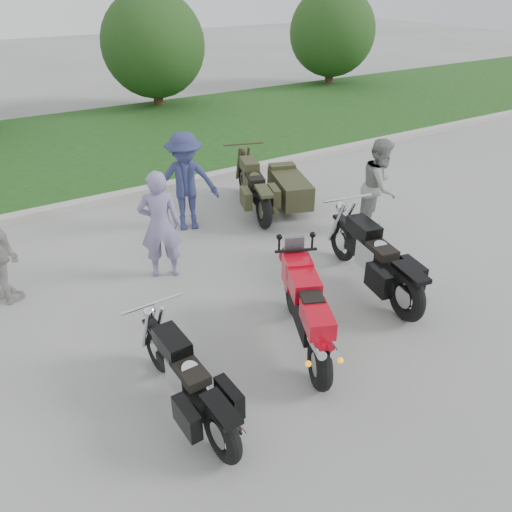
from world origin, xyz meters
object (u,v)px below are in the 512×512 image
cruiser_left (190,384)px  person_grey (379,187)px  cruiser_sidecar (275,189)px  cruiser_right (377,262)px  sportbike_red (307,310)px  person_stripe (160,225)px  person_denim (186,182)px

cruiser_left → person_grey: 5.60m
person_grey → cruiser_left: bearing=173.6°
cruiser_sidecar → cruiser_right: bearing=-78.3°
cruiser_left → person_grey: bearing=23.0°
cruiser_sidecar → person_grey: size_ratio=1.36×
sportbike_red → cruiser_sidecar: (2.15, 3.98, -0.15)m
cruiser_left → cruiser_sidecar: 5.78m
person_stripe → person_grey: person_stripe is taller
person_stripe → person_grey: bearing=-165.3°
person_stripe → cruiser_right: bearing=163.9°
person_denim → cruiser_right: bearing=-47.6°
cruiser_right → person_denim: person_denim is taller
cruiser_sidecar → person_stripe: person_stripe is taller
person_denim → cruiser_left: bearing=-96.0°
cruiser_right → person_denim: size_ratio=1.34×
cruiser_right → cruiser_sidecar: (0.38, 3.41, -0.05)m
cruiser_left → cruiser_sidecar: bearing=44.8°
person_grey → person_denim: size_ratio=0.95×
cruiser_right → cruiser_sidecar: size_ratio=1.04×
cruiser_left → person_denim: bearing=63.3°
cruiser_sidecar → person_stripe: (-3.03, -1.24, 0.45)m
person_stripe → person_grey: size_ratio=1.00×
cruiser_right → person_grey: size_ratio=1.41×
person_stripe → sportbike_red: bearing=131.0°
sportbike_red → person_stripe: person_stripe is taller
sportbike_red → cruiser_right: sportbike_red is taller
cruiser_left → sportbike_red: bearing=5.7°
cruiser_sidecar → person_denim: (-1.95, 0.15, 0.49)m
cruiser_right → person_grey: bearing=57.2°
sportbike_red → person_denim: person_denim is taller
cruiser_left → person_grey: person_grey is taller
cruiser_right → person_stripe: (-2.66, 2.17, 0.41)m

